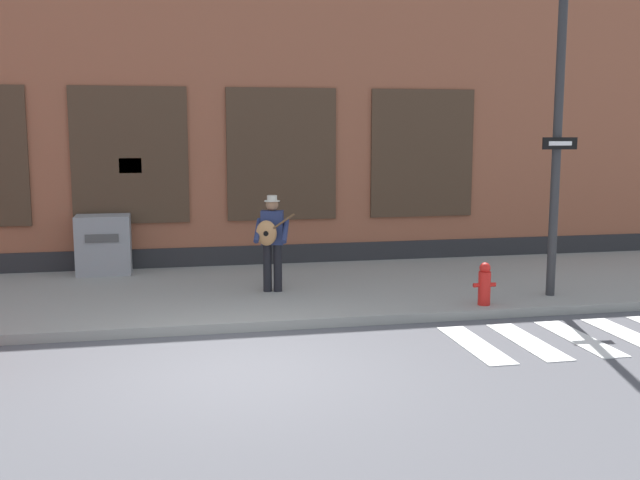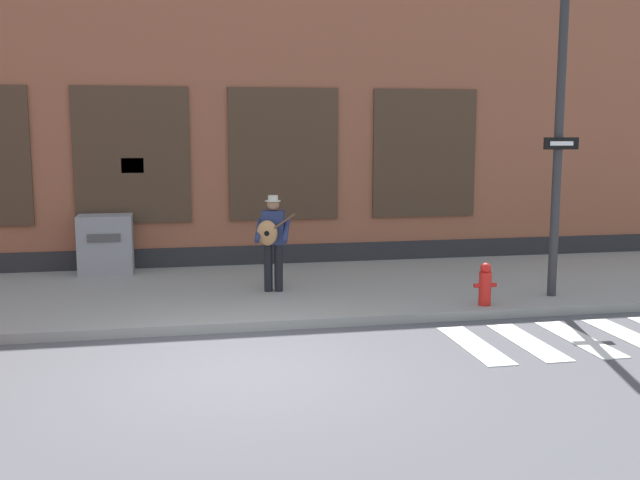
{
  "view_description": "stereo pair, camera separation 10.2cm",
  "coord_description": "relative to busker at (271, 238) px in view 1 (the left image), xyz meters",
  "views": [
    {
      "loc": [
        -0.84,
        -8.96,
        2.99
      ],
      "look_at": [
        1.43,
        2.1,
        1.31
      ],
      "focal_mm": 42.0,
      "sensor_mm": 36.0,
      "label": 1
    },
    {
      "loc": [
        -0.74,
        -8.98,
        2.99
      ],
      "look_at": [
        1.43,
        2.1,
        1.31
      ],
      "focal_mm": 42.0,
      "sensor_mm": 36.0,
      "label": 2
    }
  ],
  "objects": [
    {
      "name": "building_backdrop",
      "position": [
        -0.93,
        4.73,
        2.03
      ],
      "size": [
        28.0,
        4.06,
        6.29
      ],
      "color": "#99563D",
      "rests_on": "ground"
    },
    {
      "name": "ground_plane",
      "position": [
        -0.93,
        -3.84,
        -1.11
      ],
      "size": [
        160.0,
        160.0,
        0.0
      ],
      "primitive_type": "plane",
      "color": "#4C4C51"
    },
    {
      "name": "sidewalk",
      "position": [
        -0.93,
        0.35,
        -1.04
      ],
      "size": [
        28.0,
        4.78,
        0.15
      ],
      "color": "gray",
      "rests_on": "ground"
    },
    {
      "name": "traffic_light",
      "position": [
        4.57,
        -2.47,
        2.72
      ],
      "size": [
        0.66,
        3.34,
        5.32
      ],
      "color": "#2D2D30",
      "rests_on": "sidewalk"
    },
    {
      "name": "busker",
      "position": [
        0.0,
        0.0,
        0.0
      ],
      "size": [
        0.72,
        0.64,
        1.7
      ],
      "color": "black",
      "rests_on": "sidewalk"
    },
    {
      "name": "crosswalk",
      "position": [
        4.78,
        -3.34,
        -1.11
      ],
      "size": [
        5.2,
        1.9,
        0.01
      ],
      "color": "silver",
      "rests_on": "ground"
    },
    {
      "name": "fire_hydrant",
      "position": [
        3.24,
        -1.69,
        -0.62
      ],
      "size": [
        0.38,
        0.2,
        0.7
      ],
      "color": "red",
      "rests_on": "sidewalk"
    },
    {
      "name": "utility_box",
      "position": [
        -3.01,
        2.29,
        -0.38
      ],
      "size": [
        1.04,
        0.69,
        1.16
      ],
      "color": "gray",
      "rests_on": "sidewalk"
    }
  ]
}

